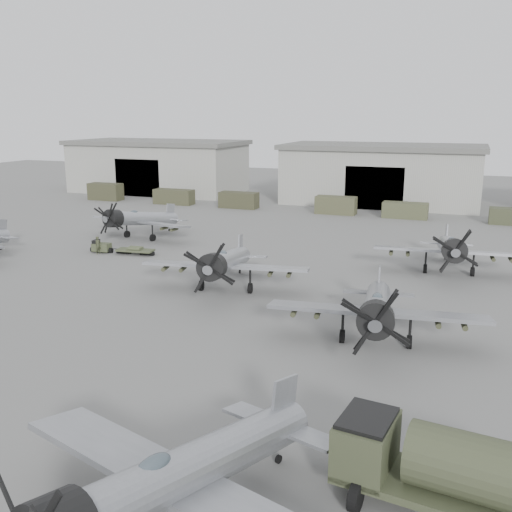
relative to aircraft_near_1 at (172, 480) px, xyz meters
The scene contains 16 objects.
ground 12.72m from the aircraft_near_1, 112.67° to the left, with size 220.00×220.00×0.00m, color slate.
hangar_left 85.07m from the aircraft_near_1, 120.23° to the left, with size 29.00×14.80×8.70m.
hangar_center 73.67m from the aircraft_near_1, 93.75° to the left, with size 29.00×14.80×8.70m.
support_truck_0 76.50m from the aircraft_near_1, 126.45° to the left, with size 5.31×2.20×2.59m, color #393925.
support_truck_1 70.04m from the aircraft_near_1, 118.53° to the left, with size 5.99×2.20×2.18m, color #3C3D28.
support_truck_2 65.70m from the aircraft_near_1, 110.51° to the left, with size 5.49×2.20×2.27m, color #383825.
support_truck_3 62.19m from the aircraft_near_1, 98.29° to the left, with size 5.38×2.20×2.35m, color #46472F.
support_truck_4 61.54m from the aircraft_near_1, 89.91° to the left, with size 5.69×2.20×2.01m, color #474A30.
aircraft_near_1 is the anchor object (origin of this frame).
aircraft_mid_1 26.09m from the aircraft_near_1, 110.14° to the left, with size 12.65×11.39×5.02m.
aircraft_mid_2 18.40m from the aircraft_near_1, 79.83° to the left, with size 12.71×11.44×5.05m.
aircraft_far_0 45.82m from the aircraft_near_1, 123.20° to the left, with size 12.16×10.94×4.82m.
aircraft_far_1 35.99m from the aircraft_near_1, 79.49° to the left, with size 12.55×11.30×5.00m.
fuel_tanker 9.11m from the aircraft_near_1, 30.24° to the left, with size 8.18×3.61×3.05m.
tug_trailer 40.08m from the aircraft_near_1, 126.72° to the left, with size 6.27×1.80×1.25m.
ground_crew 40.20m from the aircraft_near_1, 128.83° to the left, with size 0.62×0.41×1.70m, color #363B26.
Camera 1 is at (12.41, -24.59, 13.00)m, focal length 40.00 mm.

